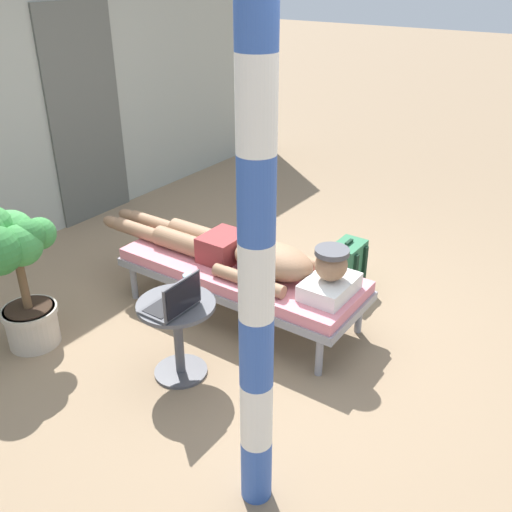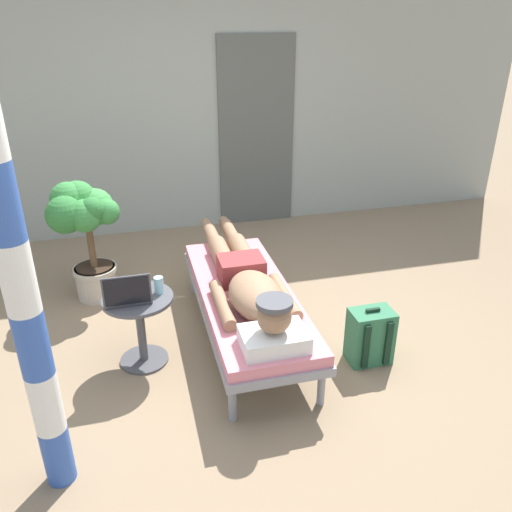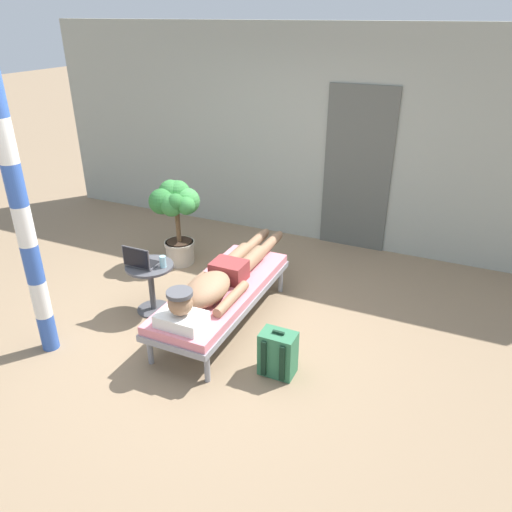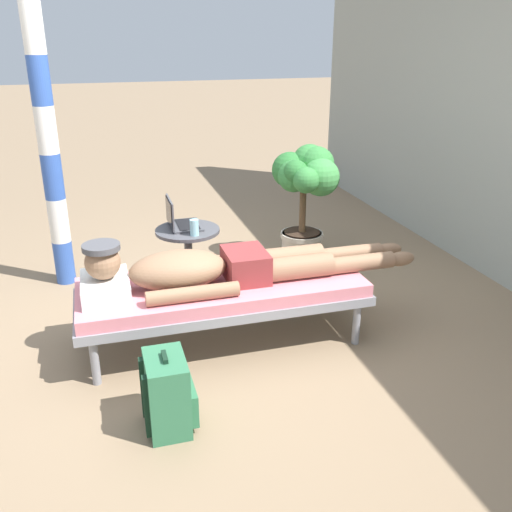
{
  "view_description": "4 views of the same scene",
  "coord_description": "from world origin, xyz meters",
  "px_view_note": "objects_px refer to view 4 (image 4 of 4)",
  "views": [
    {
      "loc": [
        -2.79,
        -1.94,
        2.36
      ],
      "look_at": [
        0.01,
        -0.0,
        0.58
      ],
      "focal_mm": 40.11,
      "sensor_mm": 36.0,
      "label": 1
    },
    {
      "loc": [
        -0.66,
        -3.01,
        2.29
      ],
      "look_at": [
        0.22,
        0.37,
        0.6
      ],
      "focal_mm": 36.46,
      "sensor_mm": 36.0,
      "label": 2
    },
    {
      "loc": [
        2.11,
        -3.41,
        2.79
      ],
      "look_at": [
        0.33,
        0.5,
        0.66
      ],
      "focal_mm": 34.65,
      "sensor_mm": 36.0,
      "label": 3
    },
    {
      "loc": [
        3.31,
        -0.52,
        1.91
      ],
      "look_at": [
        -0.13,
        0.49,
        0.47
      ],
      "focal_mm": 39.85,
      "sensor_mm": 36.0,
      "label": 4
    }
  ],
  "objects_px": {
    "side_table": "(188,250)",
    "potted_plant": "(305,187)",
    "person_reclining": "(215,268)",
    "backpack": "(168,394)",
    "porch_post": "(46,130)",
    "drink_glass": "(194,228)",
    "lounge_chair": "(222,292)",
    "laptop": "(179,220)"
  },
  "relations": [
    {
      "from": "side_table",
      "to": "potted_plant",
      "type": "height_order",
      "value": "potted_plant"
    },
    {
      "from": "lounge_chair",
      "to": "laptop",
      "type": "bearing_deg",
      "value": -170.88
    },
    {
      "from": "porch_post",
      "to": "drink_glass",
      "type": "bearing_deg",
      "value": 56.08
    },
    {
      "from": "laptop",
      "to": "porch_post",
      "type": "height_order",
      "value": "porch_post"
    },
    {
      "from": "person_reclining",
      "to": "potted_plant",
      "type": "distance_m",
      "value": 1.54
    },
    {
      "from": "lounge_chair",
      "to": "side_table",
      "type": "bearing_deg",
      "value": -173.92
    },
    {
      "from": "drink_glass",
      "to": "potted_plant",
      "type": "bearing_deg",
      "value": 116.03
    },
    {
      "from": "potted_plant",
      "to": "side_table",
      "type": "bearing_deg",
      "value": -71.42
    },
    {
      "from": "potted_plant",
      "to": "laptop",
      "type": "bearing_deg",
      "value": -75.05
    },
    {
      "from": "laptop",
      "to": "porch_post",
      "type": "xyz_separation_m",
      "value": [
        -0.43,
        -0.88,
        0.64
      ]
    },
    {
      "from": "lounge_chair",
      "to": "porch_post",
      "type": "distance_m",
      "value": 1.84
    },
    {
      "from": "lounge_chair",
      "to": "drink_glass",
      "type": "xyz_separation_m",
      "value": [
        -0.62,
        -0.06,
        0.24
      ]
    },
    {
      "from": "drink_glass",
      "to": "backpack",
      "type": "xyz_separation_m",
      "value": [
        1.4,
        -0.41,
        -0.39
      ]
    },
    {
      "from": "side_table",
      "to": "potted_plant",
      "type": "distance_m",
      "value": 1.17
    },
    {
      "from": "porch_post",
      "to": "side_table",
      "type": "bearing_deg",
      "value": 62.08
    },
    {
      "from": "backpack",
      "to": "person_reclining",
      "type": "bearing_deg",
      "value": 151.56
    },
    {
      "from": "lounge_chair",
      "to": "laptop",
      "type": "height_order",
      "value": "laptop"
    },
    {
      "from": "backpack",
      "to": "potted_plant",
      "type": "relative_size",
      "value": 0.42
    },
    {
      "from": "backpack",
      "to": "porch_post",
      "type": "relative_size",
      "value": 0.17
    },
    {
      "from": "porch_post",
      "to": "laptop",
      "type": "bearing_deg",
      "value": 63.78
    },
    {
      "from": "potted_plant",
      "to": "porch_post",
      "type": "distance_m",
      "value": 2.07
    },
    {
      "from": "person_reclining",
      "to": "laptop",
      "type": "distance_m",
      "value": 0.84
    },
    {
      "from": "lounge_chair",
      "to": "laptop",
      "type": "xyz_separation_m",
      "value": [
        -0.83,
        -0.13,
        0.24
      ]
    },
    {
      "from": "person_reclining",
      "to": "backpack",
      "type": "xyz_separation_m",
      "value": [
        0.78,
        -0.42,
        -0.32
      ]
    },
    {
      "from": "person_reclining",
      "to": "side_table",
      "type": "bearing_deg",
      "value": -177.18
    },
    {
      "from": "lounge_chair",
      "to": "side_table",
      "type": "xyz_separation_m",
      "value": [
        -0.77,
        -0.08,
        0.01
      ]
    },
    {
      "from": "lounge_chair",
      "to": "drink_glass",
      "type": "relative_size",
      "value": 15.58
    },
    {
      "from": "side_table",
      "to": "porch_post",
      "type": "xyz_separation_m",
      "value": [
        -0.49,
        -0.93,
        0.86
      ]
    },
    {
      "from": "person_reclining",
      "to": "potted_plant",
      "type": "relative_size",
      "value": 2.15
    },
    {
      "from": "potted_plant",
      "to": "backpack",
      "type": "bearing_deg",
      "value": -37.25
    },
    {
      "from": "person_reclining",
      "to": "potted_plant",
      "type": "bearing_deg",
      "value": 137.67
    },
    {
      "from": "lounge_chair",
      "to": "potted_plant",
      "type": "distance_m",
      "value": 1.54
    },
    {
      "from": "backpack",
      "to": "porch_post",
      "type": "bearing_deg",
      "value": -165.08
    },
    {
      "from": "lounge_chair",
      "to": "porch_post",
      "type": "relative_size",
      "value": 0.75
    },
    {
      "from": "person_reclining",
      "to": "porch_post",
      "type": "relative_size",
      "value": 0.89
    },
    {
      "from": "laptop",
      "to": "potted_plant",
      "type": "xyz_separation_m",
      "value": [
        -0.3,
        1.12,
        0.09
      ]
    },
    {
      "from": "drink_glass",
      "to": "lounge_chair",
      "type": "bearing_deg",
      "value": 5.14
    },
    {
      "from": "person_reclining",
      "to": "potted_plant",
      "type": "height_order",
      "value": "potted_plant"
    },
    {
      "from": "lounge_chair",
      "to": "potted_plant",
      "type": "height_order",
      "value": "potted_plant"
    },
    {
      "from": "lounge_chair",
      "to": "side_table",
      "type": "height_order",
      "value": "side_table"
    },
    {
      "from": "laptop",
      "to": "porch_post",
      "type": "distance_m",
      "value": 1.17
    },
    {
      "from": "potted_plant",
      "to": "porch_post",
      "type": "xyz_separation_m",
      "value": [
        -0.13,
        -2.0,
        0.54
      ]
    }
  ]
}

